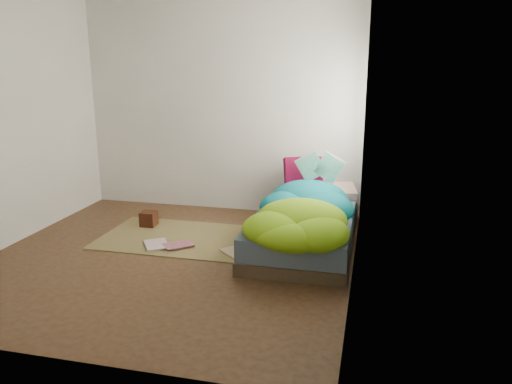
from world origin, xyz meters
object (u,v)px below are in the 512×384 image
wooden_box (149,219)px  floor_book_b (175,242)px  pillow_magenta (303,176)px  floor_book_a (145,246)px  open_book (320,158)px  bed (305,228)px

wooden_box → floor_book_b: size_ratio=0.58×
pillow_magenta → floor_book_a: bearing=-159.8°
open_book → floor_book_b: bearing=-150.7°
bed → wooden_box: 1.83m
pillow_magenta → open_book: size_ratio=0.99×
open_book → floor_book_a: open_book is taller
open_book → wooden_box: open_book is taller
bed → open_book: (0.09, 0.51, 0.64)m
open_book → wooden_box: size_ratio=2.62×
bed → floor_book_b: size_ratio=6.97×
floor_book_a → floor_book_b: 0.31m
floor_book_a → floor_book_b: size_ratio=1.09×
bed → floor_book_b: bed is taller
bed → wooden_box: (-1.82, 0.11, -0.07)m
wooden_box → floor_book_a: wooden_box is taller
floor_book_b → wooden_box: bearing=-174.4°
wooden_box → floor_book_a: size_ratio=0.53×
open_book → floor_book_b: 1.83m
bed → wooden_box: size_ratio=11.95×
floor_book_b → floor_book_a: bearing=-95.8°
bed → pillow_magenta: bearing=100.2°
bed → open_book: open_book is taller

